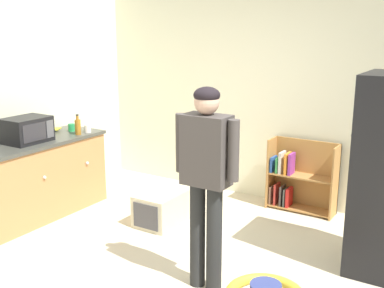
{
  "coord_description": "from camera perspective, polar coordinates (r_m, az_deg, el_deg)",
  "views": [
    {
      "loc": [
        2.11,
        -3.16,
        2.16
      ],
      "look_at": [
        -0.06,
        0.32,
        1.15
      ],
      "focal_mm": 44.8,
      "sensor_mm": 36.0,
      "label": 1
    }
  ],
  "objects": [
    {
      "name": "left_side_wall",
      "position": [
        6.23,
        -18.05,
        5.73
      ],
      "size": [
        0.06,
        2.99,
        2.7
      ],
      "primitive_type": "cube",
      "color": "silver",
      "rests_on": "ground"
    },
    {
      "name": "pet_carrier",
      "position": [
        5.4,
        -3.78,
        -7.68
      ],
      "size": [
        0.42,
        0.55,
        0.36
      ],
      "color": "beige",
      "rests_on": "ground"
    },
    {
      "name": "amber_bottle",
      "position": [
        5.85,
        -13.44,
        2.05
      ],
      "size": [
        0.07,
        0.07,
        0.25
      ],
      "color": "#9E661E",
      "rests_on": "kitchen_counter"
    },
    {
      "name": "green_cup",
      "position": [
        6.06,
        -14.15,
        1.92
      ],
      "size": [
        0.08,
        0.08,
        0.09
      ],
      "primitive_type": "cylinder",
      "color": "green",
      "rests_on": "kitchen_counter"
    },
    {
      "name": "teal_cup",
      "position": [
        5.95,
        -16.97,
        1.51
      ],
      "size": [
        0.08,
        0.08,
        0.09
      ],
      "primitive_type": "cylinder",
      "color": "teal",
      "rests_on": "kitchen_counter"
    },
    {
      "name": "standing_person",
      "position": [
        3.84,
        1.71,
        -3.24
      ],
      "size": [
        0.57,
        0.22,
        1.71
      ],
      "color": "#252728",
      "rests_on": "ground"
    },
    {
      "name": "white_cup",
      "position": [
        5.95,
        -12.31,
        1.81
      ],
      "size": [
        0.08,
        0.08,
        0.09
      ],
      "primitive_type": "cylinder",
      "color": "white",
      "rests_on": "kitchen_counter"
    },
    {
      "name": "banana_bunch",
      "position": [
        6.13,
        -15.83,
        1.76
      ],
      "size": [
        0.15,
        0.16,
        0.04
      ],
      "color": "yellow",
      "rests_on": "kitchen_counter"
    },
    {
      "name": "kitchen_counter",
      "position": [
        5.73,
        -19.14,
        -4.27
      ],
      "size": [
        0.65,
        2.0,
        0.9
      ],
      "color": "#B37949",
      "rests_on": "ground"
    },
    {
      "name": "microwave",
      "position": [
        5.62,
        -19.06,
        1.61
      ],
      "size": [
        0.37,
        0.48,
        0.28
      ],
      "color": "black",
      "rests_on": "kitchen_counter"
    },
    {
      "name": "back_wall",
      "position": [
        5.93,
        10.91,
        5.78
      ],
      "size": [
        5.2,
        0.06,
        2.7
      ],
      "primitive_type": "cube",
      "color": "silver",
      "rests_on": "ground"
    },
    {
      "name": "ground_plane",
      "position": [
        4.37,
        -1.59,
        -15.76
      ],
      "size": [
        12.0,
        12.0,
        0.0
      ],
      "primitive_type": "plane",
      "color": "beige",
      "rests_on": "ground"
    },
    {
      "name": "bookshelf",
      "position": [
        5.88,
        12.52,
        -4.09
      ],
      "size": [
        0.8,
        0.28,
        0.85
      ],
      "color": "#B27C41",
      "rests_on": "ground"
    }
  ]
}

